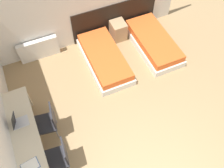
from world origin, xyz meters
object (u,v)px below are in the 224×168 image
(chair_near_laptop, at_px, (48,121))
(chair_near_notebook, at_px, (59,157))
(bed_near_window, at_px, (105,59))
(laptop, at_px, (18,122))
(bed_near_door, at_px, (153,43))
(nightstand, at_px, (118,30))

(chair_near_laptop, distance_m, chair_near_notebook, 0.80)
(bed_near_window, xyz_separation_m, laptop, (-2.31, -1.28, 0.65))
(bed_near_window, distance_m, bed_near_door, 1.45)
(nightstand, relative_size, laptop, 1.71)
(chair_near_laptop, bearing_deg, bed_near_door, 30.41)
(bed_near_door, bearing_deg, chair_near_notebook, -146.89)
(bed_near_window, xyz_separation_m, nightstand, (0.72, 0.74, 0.08))
(bed_near_door, height_order, chair_near_laptop, chair_near_laptop)
(chair_near_notebook, bearing_deg, chair_near_laptop, 95.88)
(bed_near_window, bearing_deg, laptop, -150.96)
(laptop, bearing_deg, chair_near_laptop, -5.15)
(bed_near_window, relative_size, chair_near_laptop, 2.03)
(nightstand, distance_m, chair_near_laptop, 3.28)
(bed_near_door, bearing_deg, nightstand, 134.35)
(bed_near_window, relative_size, laptop, 6.14)
(bed_near_window, distance_m, laptop, 2.72)
(bed_near_window, distance_m, chair_near_notebook, 2.81)
(bed_near_door, bearing_deg, chair_near_laptop, -157.84)
(chair_near_laptop, height_order, laptop, laptop)
(bed_near_door, xyz_separation_m, chair_near_laptop, (-3.26, -1.33, 0.34))
(nightstand, relative_size, chair_near_laptop, 0.57)
(nightstand, xyz_separation_m, chair_near_laptop, (-2.54, -2.07, 0.26))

